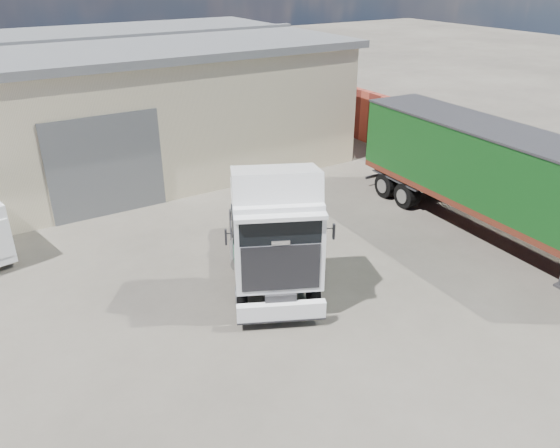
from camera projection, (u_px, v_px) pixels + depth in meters
ground at (316, 344)px, 13.05m from camera, size 120.00×120.00×0.00m
brick_boundary_wall at (462, 149)px, 22.53m from camera, size 0.35×26.00×2.50m
tractor_unit at (273, 236)px, 14.59m from camera, size 4.36×6.01×3.85m
box_trailer at (495, 172)px, 17.46m from camera, size 2.73×10.79×3.56m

